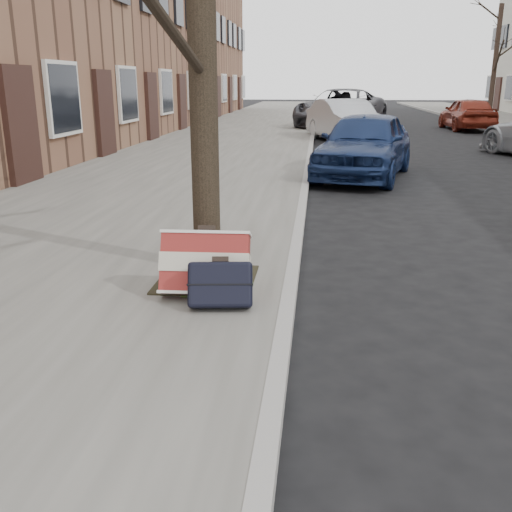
# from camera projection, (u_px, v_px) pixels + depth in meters

# --- Properties ---
(ground) EXTENTS (120.00, 120.00, 0.00)m
(ground) POSITION_uv_depth(u_px,v_px,m) (468.00, 367.00, 3.80)
(ground) COLOR black
(ground) RESTS_ON ground
(near_sidewalk) EXTENTS (5.00, 70.00, 0.12)m
(near_sidewalk) POSITION_uv_depth(u_px,v_px,m) (236.00, 139.00, 18.42)
(near_sidewalk) COLOR gray
(near_sidewalk) RESTS_ON ground
(house_near) EXTENTS (6.80, 40.00, 7.00)m
(house_near) POSITION_uv_depth(u_px,v_px,m) (64.00, 29.00, 18.97)
(house_near) COLOR brown
(house_near) RESTS_ON ground
(dirt_patch) EXTENTS (0.85, 0.85, 0.02)m
(dirt_patch) POSITION_uv_depth(u_px,v_px,m) (207.00, 279.00, 5.11)
(dirt_patch) COLOR black
(dirt_patch) RESTS_ON near_sidewalk
(suitcase_red) EXTENTS (0.73, 0.42, 0.55)m
(suitcase_red) POSITION_uv_depth(u_px,v_px,m) (205.00, 264.00, 4.66)
(suitcase_red) COLOR maroon
(suitcase_red) RESTS_ON near_sidewalk
(suitcase_navy) EXTENTS (0.53, 0.35, 0.39)m
(suitcase_navy) POSITION_uv_depth(u_px,v_px,m) (220.00, 284.00, 4.43)
(suitcase_navy) COLOR black
(suitcase_navy) RESTS_ON near_sidewalk
(car_near_front) EXTENTS (2.42, 4.06, 1.29)m
(car_near_front) POSITION_uv_depth(u_px,v_px,m) (365.00, 144.00, 11.17)
(car_near_front) COLOR #16254E
(car_near_front) RESTS_ON ground
(car_near_mid) EXTENTS (2.55, 4.20, 1.31)m
(car_near_mid) POSITION_uv_depth(u_px,v_px,m) (345.00, 121.00, 17.84)
(car_near_mid) COLOR #B2B5BB
(car_near_mid) RESTS_ON ground
(car_near_back) EXTENTS (4.32, 6.17, 1.56)m
(car_near_back) POSITION_uv_depth(u_px,v_px,m) (341.00, 109.00, 23.10)
(car_near_back) COLOR #3A393E
(car_near_back) RESTS_ON ground
(car_far_back) EXTENTS (1.65, 3.78, 1.27)m
(car_far_back) POSITION_uv_depth(u_px,v_px,m) (467.00, 114.00, 22.28)
(car_far_back) COLOR maroon
(car_far_back) RESTS_ON ground
(tree_far_c) EXTENTS (0.23, 0.23, 5.18)m
(tree_far_c) POSITION_uv_depth(u_px,v_px,m) (495.00, 62.00, 27.09)
(tree_far_c) COLOR black
(tree_far_c) RESTS_ON far_sidewalk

